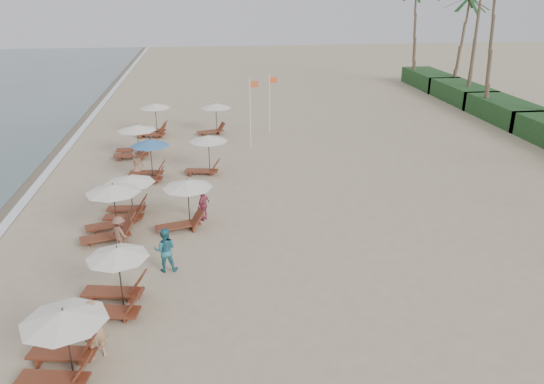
{
  "coord_description": "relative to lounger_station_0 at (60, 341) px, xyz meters",
  "views": [
    {
      "loc": [
        -1.91,
        -16.82,
        10.22
      ],
      "look_at": [
        1.0,
        5.55,
        1.3
      ],
      "focal_mm": 34.75,
      "sensor_mm": 36.0,
      "label": 1
    }
  ],
  "objects": [
    {
      "name": "foam_line",
      "position": [
        -5.03,
        14.22,
        -1.08
      ],
      "size": [
        0.5,
        140.0,
        0.02
      ],
      "primitive_type": "cube",
      "color": "white",
      "rests_on": "ground"
    },
    {
      "name": "flag_pole_far",
      "position": [
        8.95,
        24.64,
        1.31
      ],
      "size": [
        0.6,
        0.08,
        4.31
      ],
      "color": "silver",
      "rests_on": "ground"
    },
    {
      "name": "wet_sand_band",
      "position": [
        -6.33,
        14.22,
        -1.08
      ],
      "size": [
        3.2,
        140.0,
        0.01
      ],
      "primitive_type": "cube",
      "color": "#6B5E4C",
      "rests_on": "ground"
    },
    {
      "name": "lounger_station_5",
      "position": [
        -0.27,
        20.3,
        -0.07
      ],
      "size": [
        2.83,
        2.44,
        2.05
      ],
      "color": "brown",
      "rests_on": "ground"
    },
    {
      "name": "inland_station_2",
      "position": [
        4.9,
        25.18,
        0.32
      ],
      "size": [
        2.67,
        2.24,
        2.22
      ],
      "color": "brown",
      "rests_on": "ground"
    },
    {
      "name": "ground",
      "position": [
        6.17,
        4.22,
        -1.09
      ],
      "size": [
        160.0,
        160.0,
        0.0
      ],
      "primitive_type": "plane",
      "color": "tan",
      "rests_on": "ground"
    },
    {
      "name": "beachgoer_far_b",
      "position": [
        0.28,
        16.65,
        -0.35
      ],
      "size": [
        0.85,
        0.84,
        1.49
      ],
      "primitive_type": "imported",
      "rotation": [
        0.0,
        0.0,
        0.75
      ],
      "color": "tan",
      "rests_on": "ground"
    },
    {
      "name": "lounger_station_6",
      "position": [
        0.53,
        25.2,
        0.04
      ],
      "size": [
        2.62,
        2.31,
        2.37
      ],
      "color": "brown",
      "rests_on": "ground"
    },
    {
      "name": "flag_pole_near",
      "position": [
        7.26,
        21.39,
        1.47
      ],
      "size": [
        0.6,
        0.08,
        4.62
      ],
      "color": "silver",
      "rests_on": "ground"
    },
    {
      "name": "beachgoer_near",
      "position": [
        0.83,
        0.62,
        -0.16
      ],
      "size": [
        0.77,
        0.62,
        1.85
      ],
      "primitive_type": "imported",
      "rotation": [
        0.0,
        0.0,
        0.29
      ],
      "color": "tan",
      "rests_on": "ground"
    },
    {
      "name": "lounger_station_4",
      "position": [
        0.97,
        15.8,
        0.05
      ],
      "size": [
        2.52,
        2.16,
        2.33
      ],
      "color": "brown",
      "rests_on": "ground"
    },
    {
      "name": "beachgoer_far_a",
      "position": [
        4.01,
        9.96,
        -0.34
      ],
      "size": [
        0.8,
        0.93,
        1.49
      ],
      "primitive_type": "imported",
      "rotation": [
        0.0,
        0.0,
        4.11
      ],
      "color": "#AC4462",
      "rests_on": "ground"
    },
    {
      "name": "beachgoer_mid_b",
      "position": [
        0.58,
        7.4,
        -0.34
      ],
      "size": [
        1.09,
        1.05,
        1.49
      ],
      "primitive_type": "imported",
      "rotation": [
        0.0,
        0.0,
        2.44
      ],
      "color": "brown",
      "rests_on": "ground"
    },
    {
      "name": "beachgoer_mid_a",
      "position": [
        2.53,
        5.45,
        -0.21
      ],
      "size": [
        0.87,
        0.68,
        1.77
      ],
      "primitive_type": "imported",
      "rotation": [
        0.0,
        0.0,
        3.13
      ],
      "color": "teal",
      "rests_on": "ground"
    },
    {
      "name": "lounger_station_2",
      "position": [
        0.0,
        8.75,
        0.05
      ],
      "size": [
        2.77,
        2.52,
        2.39
      ],
      "color": "brown",
      "rests_on": "ground"
    },
    {
      "name": "inland_station_0",
      "position": [
        3.15,
        9.16,
        0.28
      ],
      "size": [
        2.73,
        2.24,
        2.22
      ],
      "color": "brown",
      "rests_on": "ground"
    },
    {
      "name": "lounger_station_0",
      "position": [
        0.0,
        0.0,
        0.0
      ],
      "size": [
        2.67,
        2.39,
        2.06
      ],
      "color": "brown",
      "rests_on": "ground"
    },
    {
      "name": "lounger_station_3",
      "position": [
        0.5,
        10.73,
        0.04
      ],
      "size": [
        2.52,
        2.33,
        2.07
      ],
      "color": "brown",
      "rests_on": "ground"
    },
    {
      "name": "lounger_station_1",
      "position": [
        0.94,
        3.09,
        -0.08
      ],
      "size": [
        2.63,
        2.31,
        2.28
      ],
      "color": "brown",
      "rests_on": "ground"
    },
    {
      "name": "inland_station_1",
      "position": [
        4.21,
        16.48,
        0.32
      ],
      "size": [
        2.67,
        2.24,
        2.22
      ],
      "color": "brown",
      "rests_on": "ground"
    }
  ]
}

